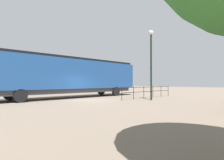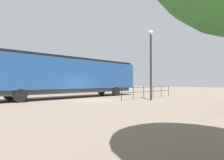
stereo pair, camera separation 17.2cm
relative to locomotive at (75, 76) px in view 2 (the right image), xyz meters
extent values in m
plane|color=#756656|center=(3.52, -0.65, -2.37)|extent=(120.00, 120.00, 0.00)
cube|color=navy|center=(0.00, -0.59, 0.13)|extent=(3.01, 17.30, 3.00)
cube|color=black|center=(0.00, 6.72, -0.32)|extent=(2.89, 2.70, 2.10)
cube|color=black|center=(0.00, -0.59, 1.75)|extent=(2.71, 16.61, 0.24)
cube|color=#38383D|center=(0.00, -0.59, -1.60)|extent=(2.71, 15.91, 0.45)
cylinder|color=black|center=(-1.36, 4.95, -1.82)|extent=(0.30, 1.10, 1.10)
cylinder|color=black|center=(1.36, 4.95, -1.82)|extent=(0.30, 1.10, 1.10)
cylinder|color=black|center=(-1.36, -6.12, -1.82)|extent=(0.30, 1.10, 1.10)
cylinder|color=black|center=(1.36, -6.12, -1.82)|extent=(0.30, 1.10, 1.10)
cylinder|color=black|center=(7.59, 3.20, 0.69)|extent=(0.16, 0.16, 6.11)
sphere|color=silver|center=(7.59, 3.20, 3.88)|extent=(0.44, 0.44, 0.44)
cube|color=black|center=(5.88, 5.29, -1.23)|extent=(0.04, 8.45, 0.04)
cube|color=black|center=(5.88, 5.29, -1.69)|extent=(0.04, 8.45, 0.04)
cylinder|color=black|center=(5.88, 1.06, -1.75)|extent=(0.05, 0.05, 1.24)
cylinder|color=black|center=(5.88, 2.75, -1.75)|extent=(0.05, 0.05, 1.24)
cylinder|color=black|center=(5.88, 4.44, -1.75)|extent=(0.05, 0.05, 1.24)
cylinder|color=black|center=(5.88, 6.13, -1.75)|extent=(0.05, 0.05, 1.24)
cylinder|color=black|center=(5.88, 7.82, -1.75)|extent=(0.05, 0.05, 1.24)
cylinder|color=black|center=(5.88, 9.51, -1.75)|extent=(0.05, 0.05, 1.24)
camera|label=1|loc=(17.21, -11.38, -0.77)|focal=29.77mm
camera|label=2|loc=(17.33, -11.26, -0.77)|focal=29.77mm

